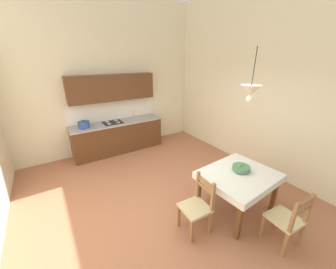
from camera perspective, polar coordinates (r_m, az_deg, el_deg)
ground_plane at (r=4.16m, az=-0.88°, el=-18.53°), size 5.80×6.41×0.10m
wall_back at (r=5.95m, az=-16.77°, el=15.39°), size 5.80×0.12×4.17m
wall_right at (r=5.14m, az=25.87°, el=13.38°), size 0.12×6.41×4.17m
kitchen_cabinetry at (r=5.88m, az=-14.61°, el=3.20°), size 2.57×0.63×2.20m
dining_table at (r=3.75m, az=19.62°, el=-12.16°), size 1.30×1.12×0.75m
dining_chair_camera_side at (r=3.54m, az=31.25°, el=-20.38°), size 0.45×0.45×0.93m
dining_chair_tv_side at (r=3.33m, az=8.39°, el=-19.83°), size 0.44×0.44×0.93m
fruit_bowl at (r=3.74m, az=20.36°, el=-9.02°), size 0.30×0.30×0.12m
pendant_lamp at (r=3.33m, az=22.82°, el=11.69°), size 0.32×0.32×0.80m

